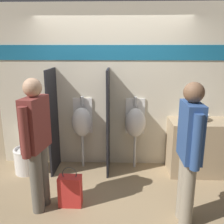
{
  "coord_description": "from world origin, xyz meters",
  "views": [
    {
      "loc": [
        0.14,
        -3.54,
        2.03
      ],
      "look_at": [
        0.0,
        0.17,
        1.05
      ],
      "focal_mm": 40.0,
      "sensor_mm": 36.0,
      "label": 1
    }
  ],
  "objects_px": {
    "person_in_vest": "(189,149)",
    "toilet": "(28,154)",
    "cell_phone": "(184,123)",
    "shopping_bag": "(70,191)",
    "urinal_far": "(135,122)",
    "sink_basin": "(197,117)",
    "urinal_near_counter": "(82,122)",
    "person_with_lanyard": "(37,140)"
  },
  "relations": [
    {
      "from": "person_in_vest",
      "to": "toilet",
      "type": "bearing_deg",
      "value": 62.55
    },
    {
      "from": "toilet",
      "to": "person_in_vest",
      "type": "distance_m",
      "value": 2.68
    },
    {
      "from": "urinal_far",
      "to": "toilet",
      "type": "bearing_deg",
      "value": -174.19
    },
    {
      "from": "sink_basin",
      "to": "urinal_far",
      "type": "bearing_deg",
      "value": 174.9
    },
    {
      "from": "cell_phone",
      "to": "shopping_bag",
      "type": "distance_m",
      "value": 1.97
    },
    {
      "from": "cell_phone",
      "to": "person_with_lanyard",
      "type": "xyz_separation_m",
      "value": [
        -2.0,
        -0.92,
        0.04
      ]
    },
    {
      "from": "urinal_far",
      "to": "person_with_lanyard",
      "type": "bearing_deg",
      "value": -136.85
    },
    {
      "from": "urinal_far",
      "to": "sink_basin",
      "type": "bearing_deg",
      "value": -5.1
    },
    {
      "from": "cell_phone",
      "to": "toilet",
      "type": "distance_m",
      "value": 2.6
    },
    {
      "from": "urinal_near_counter",
      "to": "person_in_vest",
      "type": "distance_m",
      "value": 1.98
    },
    {
      "from": "toilet",
      "to": "shopping_bag",
      "type": "distance_m",
      "value": 1.31
    },
    {
      "from": "person_with_lanyard",
      "to": "person_in_vest",
      "type": "bearing_deg",
      "value": -86.63
    },
    {
      "from": "sink_basin",
      "to": "cell_phone",
      "type": "distance_m",
      "value": 0.3
    },
    {
      "from": "cell_phone",
      "to": "shopping_bag",
      "type": "bearing_deg",
      "value": -151.97
    },
    {
      "from": "urinal_near_counter",
      "to": "urinal_far",
      "type": "distance_m",
      "value": 0.89
    },
    {
      "from": "urinal_near_counter",
      "to": "person_with_lanyard",
      "type": "distance_m",
      "value": 1.24
    },
    {
      "from": "urinal_near_counter",
      "to": "toilet",
      "type": "relative_size",
      "value": 1.39
    },
    {
      "from": "person_in_vest",
      "to": "urinal_near_counter",
      "type": "bearing_deg",
      "value": 45.68
    },
    {
      "from": "urinal_far",
      "to": "shopping_bag",
      "type": "xyz_separation_m",
      "value": [
        -0.89,
        -1.13,
        -0.59
      ]
    },
    {
      "from": "urinal_near_counter",
      "to": "shopping_bag",
      "type": "bearing_deg",
      "value": -89.84
    },
    {
      "from": "sink_basin",
      "to": "person_with_lanyard",
      "type": "distance_m",
      "value": 2.5
    },
    {
      "from": "sink_basin",
      "to": "urinal_near_counter",
      "type": "distance_m",
      "value": 1.89
    },
    {
      "from": "person_in_vest",
      "to": "person_with_lanyard",
      "type": "relative_size",
      "value": 1.0
    },
    {
      "from": "urinal_near_counter",
      "to": "shopping_bag",
      "type": "distance_m",
      "value": 1.27
    },
    {
      "from": "toilet",
      "to": "person_with_lanyard",
      "type": "relative_size",
      "value": 0.52
    },
    {
      "from": "urinal_far",
      "to": "urinal_near_counter",
      "type": "bearing_deg",
      "value": 180.0
    },
    {
      "from": "toilet",
      "to": "urinal_far",
      "type": "bearing_deg",
      "value": 5.81
    },
    {
      "from": "cell_phone",
      "to": "person_in_vest",
      "type": "xyz_separation_m",
      "value": [
        -0.22,
        -1.13,
        0.04
      ]
    },
    {
      "from": "person_with_lanyard",
      "to": "sink_basin",
      "type": "bearing_deg",
      "value": -54.2
    },
    {
      "from": "urinal_far",
      "to": "person_in_vest",
      "type": "height_order",
      "value": "person_in_vest"
    },
    {
      "from": "shopping_bag",
      "to": "toilet",
      "type": "bearing_deg",
      "value": 133.54
    },
    {
      "from": "sink_basin",
      "to": "cell_phone",
      "type": "relative_size",
      "value": 2.42
    },
    {
      "from": "person_with_lanyard",
      "to": "toilet",
      "type": "bearing_deg",
      "value": 37.73
    },
    {
      "from": "cell_phone",
      "to": "shopping_bag",
      "type": "xyz_separation_m",
      "value": [
        -1.63,
        -0.87,
        -0.68
      ]
    },
    {
      "from": "urinal_far",
      "to": "toilet",
      "type": "distance_m",
      "value": 1.87
    },
    {
      "from": "urinal_near_counter",
      "to": "shopping_bag",
      "type": "relative_size",
      "value": 2.23
    },
    {
      "from": "urinal_near_counter",
      "to": "shopping_bag",
      "type": "xyz_separation_m",
      "value": [
        0.0,
        -1.13,
        -0.59
      ]
    },
    {
      "from": "urinal_far",
      "to": "person_with_lanyard",
      "type": "xyz_separation_m",
      "value": [
        -1.26,
        -1.18,
        0.13
      ]
    },
    {
      "from": "toilet",
      "to": "sink_basin",
      "type": "bearing_deg",
      "value": 1.94
    },
    {
      "from": "toilet",
      "to": "person_with_lanyard",
      "type": "bearing_deg",
      "value": -62.13
    },
    {
      "from": "person_in_vest",
      "to": "shopping_bag",
      "type": "distance_m",
      "value": 1.6
    },
    {
      "from": "sink_basin",
      "to": "shopping_bag",
      "type": "height_order",
      "value": "sink_basin"
    }
  ]
}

